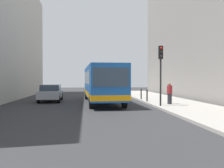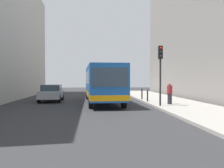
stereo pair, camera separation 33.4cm
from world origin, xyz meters
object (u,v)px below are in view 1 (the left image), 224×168
car_beside_bus (51,93)px  pedestrian_near_signal (170,93)px  bus (102,82)px  traffic_light (161,64)px  bollard_near (147,96)px  bollard_mid (141,94)px

car_beside_bus → pedestrian_near_signal: bearing=151.1°
bus → traffic_light: (3.77, -4.19, 1.28)m
traffic_light → bollard_near: size_ratio=4.32×
bus → pedestrian_near_signal: size_ratio=7.06×
car_beside_bus → bollard_near: 8.47m
bus → car_beside_bus: (-4.44, 1.76, -0.94)m
bollard_mid → bollard_near: bearing=-90.0°
bus → bollard_near: bus is taller
bollard_mid → bus: bearing=-156.9°
bus → bollard_mid: (3.67, 1.57, -1.10)m
traffic_light → pedestrian_near_signal: (1.01, 1.11, -2.08)m
bollard_near → bollard_mid: bearing=90.0°
car_beside_bus → bollard_near: bearing=162.0°
traffic_light → pedestrian_near_signal: bearing=47.7°
bollard_near → pedestrian_near_signal: bearing=-65.1°
car_beside_bus → pedestrian_near_signal: (9.21, -4.84, 0.15)m
bus → bollard_near: bearing=167.0°
bus → bollard_mid: size_ratio=11.70×
car_beside_bus → bus: bearing=157.2°
bollard_near → bollard_mid: (0.00, 2.26, 0.00)m
bollard_mid → pedestrian_near_signal: (1.11, -4.65, 0.30)m
car_beside_bus → traffic_light: bearing=142.9°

